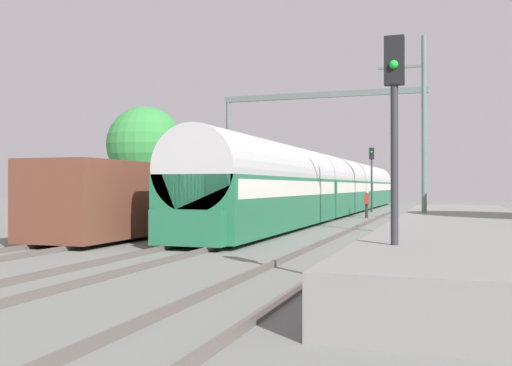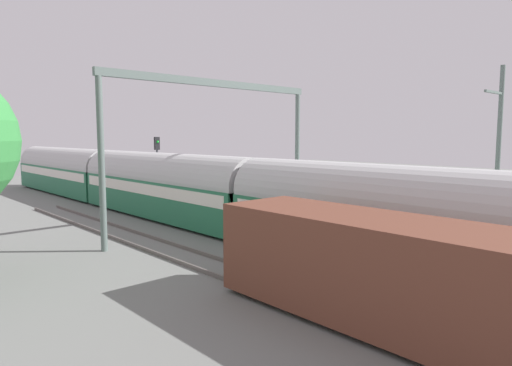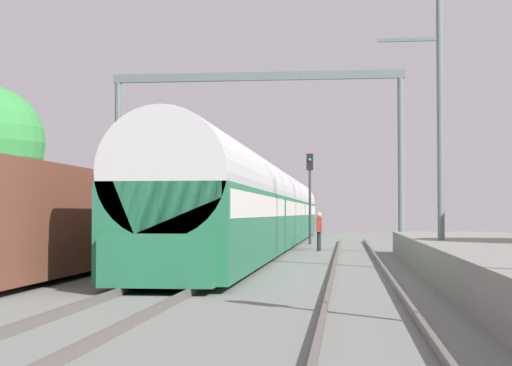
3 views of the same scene
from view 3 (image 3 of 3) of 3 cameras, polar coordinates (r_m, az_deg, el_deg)
name	(u,v)px [view 3 (image 3 of 3)]	position (r m, az deg, el deg)	size (l,w,h in m)	color
ground	(185,283)	(20.30, -4.86, -6.83)	(120.00, 120.00, 0.00)	slate
track_far_west	(17,278)	(21.50, -16.06, -6.28)	(1.52, 60.00, 0.16)	#5F5752
track_west	(185,280)	(20.29, -4.86, -6.61)	(1.52, 60.00, 0.16)	#5F5752
track_east	(362,281)	(19.92, 7.24, -6.68)	(1.52, 60.00, 0.16)	#5F5752
platform	(511,261)	(22.28, 17.04, -5.16)	(4.40, 28.00, 0.90)	gray
passenger_train	(268,207)	(41.51, 0.83, -1.68)	(2.93, 49.20, 3.82)	#236B47
freight_car	(48,221)	(23.45, -14.04, -2.54)	(2.80, 13.00, 2.70)	brown
person_crossing	(319,228)	(37.02, 4.33, -3.09)	(0.25, 0.40, 1.73)	#252525
railway_signal_far	(310,186)	(45.42, 3.71, -0.20)	(0.36, 0.30, 4.93)	#2D2D33
catenary_gantry	(257,122)	(36.47, 0.05, 4.18)	(12.86, 0.28, 7.86)	slate
catenary_pole_east_mid	(439,129)	(24.96, 12.41, 3.64)	(1.90, 0.20, 8.00)	slate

